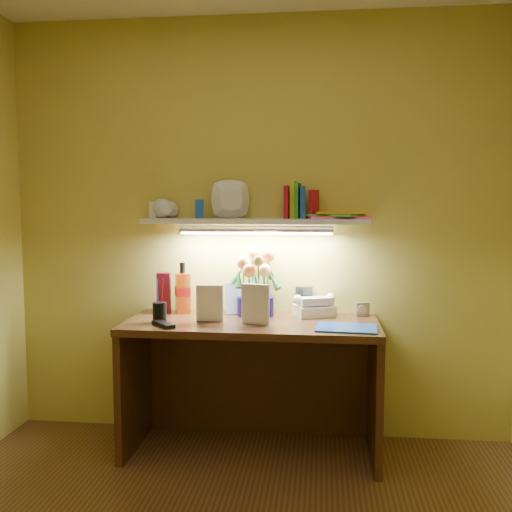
{
  "coord_description": "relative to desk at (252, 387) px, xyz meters",
  "views": [
    {
      "loc": [
        0.38,
        -1.89,
        1.4
      ],
      "look_at": [
        0.01,
        1.35,
        1.1
      ],
      "focal_mm": 40.0,
      "sensor_mm": 36.0,
      "label": 1
    }
  ],
  "objects": [
    {
      "name": "pen_cup",
      "position": [
        -0.5,
        -0.08,
        0.47
      ],
      "size": [
        0.08,
        0.08,
        0.19
      ],
      "primitive_type": "cylinder",
      "rotation": [
        0.0,
        0.0,
        -0.0
      ],
      "color": "black",
      "rests_on": "desk"
    },
    {
      "name": "desk_clock",
      "position": [
        0.62,
        0.22,
        0.41
      ],
      "size": [
        0.09,
        0.06,
        0.08
      ],
      "primitive_type": "cube",
      "rotation": [
        0.0,
        0.0,
        0.24
      ],
      "color": "#B4B5BA",
      "rests_on": "desk"
    },
    {
      "name": "whisky_bottle",
      "position": [
        -0.44,
        0.19,
        0.53
      ],
      "size": [
        0.11,
        0.11,
        0.3
      ],
      "primitive_type": null,
      "rotation": [
        0.0,
        0.0,
        0.37
      ],
      "color": "#B14009",
      "rests_on": "desk"
    },
    {
      "name": "desk",
      "position": [
        0.0,
        0.0,
        0.0
      ],
      "size": [
        1.4,
        0.6,
        0.75
      ],
      "primitive_type": "cube",
      "color": "#3C2310",
      "rests_on": "ground"
    },
    {
      "name": "telephone",
      "position": [
        0.34,
        0.18,
        0.44
      ],
      "size": [
        0.26,
        0.23,
        0.13
      ],
      "primitive_type": null,
      "rotation": [
        0.0,
        0.0,
        0.39
      ],
      "color": "white",
      "rests_on": "desk"
    },
    {
      "name": "wall_shelf",
      "position": [
        0.01,
        0.18,
        0.96
      ],
      "size": [
        1.31,
        0.34,
        0.24
      ],
      "color": "silver",
      "rests_on": "ground"
    },
    {
      "name": "tv_remote",
      "position": [
        -0.45,
        -0.18,
        0.39
      ],
      "size": [
        0.16,
        0.17,
        0.02
      ],
      "primitive_type": "cube",
      "rotation": [
        0.0,
        0.0,
        0.73
      ],
      "color": "black",
      "rests_on": "desk"
    },
    {
      "name": "whisky_box",
      "position": [
        -0.55,
        0.19,
        0.5
      ],
      "size": [
        0.09,
        0.09,
        0.24
      ],
      "primitive_type": "cube",
      "rotation": [
        0.0,
        0.0,
        0.16
      ],
      "color": "#5B0D18",
      "rests_on": "desk"
    },
    {
      "name": "desk_book_a",
      "position": [
        -0.3,
        -0.04,
        0.48
      ],
      "size": [
        0.15,
        0.02,
        0.2
      ],
      "primitive_type": "imported",
      "rotation": [
        0.0,
        0.0,
        -0.03
      ],
      "color": "silver",
      "rests_on": "desk"
    },
    {
      "name": "art_card",
      "position": [
        -0.09,
        0.2,
        0.47
      ],
      "size": [
        0.19,
        0.07,
        0.18
      ],
      "primitive_type": null,
      "rotation": [
        0.0,
        0.0,
        0.17
      ],
      "color": "white",
      "rests_on": "desk"
    },
    {
      "name": "blue_folder",
      "position": [
        0.52,
        -0.13,
        0.38
      ],
      "size": [
        0.33,
        0.25,
        0.01
      ],
      "primitive_type": "cube",
      "rotation": [
        0.0,
        0.0,
        -0.07
      ],
      "color": "#194DB5",
      "rests_on": "desk"
    },
    {
      "name": "desk_book_b",
      "position": [
        -0.05,
        -0.06,
        0.49
      ],
      "size": [
        0.16,
        0.06,
        0.22
      ],
      "primitive_type": "imported",
      "rotation": [
        0.0,
        0.0,
        -0.29
      ],
      "color": "silver",
      "rests_on": "desk"
    },
    {
      "name": "flower_bouquet",
      "position": [
        0.0,
        0.17,
        0.57
      ],
      "size": [
        0.25,
        0.25,
        0.38
      ],
      "primitive_type": null,
      "rotation": [
        0.0,
        0.0,
        0.04
      ],
      "color": "#090531",
      "rests_on": "desk"
    }
  ]
}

